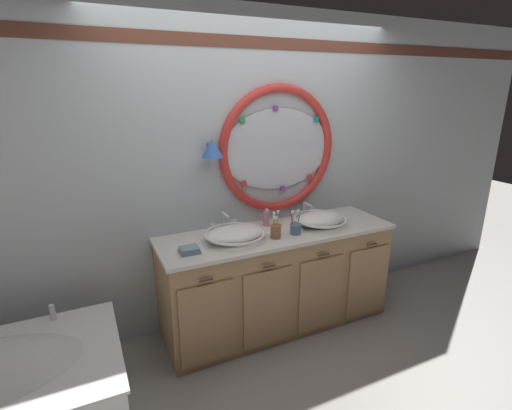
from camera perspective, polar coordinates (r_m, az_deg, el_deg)
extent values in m
plane|color=gray|center=(3.33, 4.04, -19.60)|extent=(14.00, 14.00, 0.00)
cube|color=silver|center=(3.26, -0.55, 4.98)|extent=(6.40, 0.08, 2.60)
cube|color=brown|center=(3.17, -0.25, 23.18)|extent=(6.27, 0.01, 0.09)
ellipsoid|color=silver|center=(3.28, 3.36, 8.28)|extent=(1.01, 0.02, 0.69)
torus|color=red|center=(3.27, 3.40, 8.27)|extent=(1.08, 0.07, 1.08)
cube|color=silver|center=(3.54, 10.73, 8.37)|extent=(0.05, 0.01, 0.05)
cube|color=teal|center=(3.43, 9.02, 12.50)|extent=(0.05, 0.01, 0.05)
cube|color=purple|center=(3.21, 2.95, 14.25)|extent=(0.04, 0.01, 0.04)
cube|color=green|center=(3.09, -2.06, 12.54)|extent=(0.05, 0.01, 0.05)
cube|color=green|center=(3.06, -4.94, 7.94)|extent=(0.05, 0.01, 0.05)
cube|color=red|center=(3.18, -1.81, 3.19)|extent=(0.05, 0.01, 0.05)
cube|color=purple|center=(3.36, 3.99, 2.50)|extent=(0.05, 0.01, 0.05)
cube|color=red|center=(3.48, 8.02, 4.20)|extent=(0.05, 0.01, 0.05)
cylinder|color=#4C3823|center=(2.99, -6.92, 8.97)|extent=(0.02, 0.09, 0.02)
cone|color=blue|center=(2.95, -6.60, 8.46)|extent=(0.17, 0.17, 0.14)
cube|color=tan|center=(3.32, 3.14, -11.10)|extent=(1.93, 0.59, 0.84)
cube|color=silver|center=(3.14, 3.27, -4.13)|extent=(1.97, 0.63, 0.03)
cube|color=silver|center=(3.40, 0.96, -3.73)|extent=(1.93, 0.02, 0.11)
cube|color=tan|center=(2.86, -7.29, -17.36)|extent=(0.41, 0.02, 0.63)
cylinder|color=#422D1E|center=(2.66, -7.50, -11.11)|extent=(0.10, 0.01, 0.01)
cube|color=tan|center=(3.01, 1.78, -15.24)|extent=(0.41, 0.02, 0.63)
cylinder|color=#422D1E|center=(2.83, 1.96, -9.20)|extent=(0.10, 0.01, 0.01)
cube|color=tan|center=(3.23, 9.65, -13.07)|extent=(0.41, 0.02, 0.63)
cylinder|color=#422D1E|center=(3.06, 10.11, -7.34)|extent=(0.10, 0.01, 0.01)
cube|color=tan|center=(3.50, 16.29, -11.02)|extent=(0.41, 0.02, 0.63)
cylinder|color=#422D1E|center=(3.34, 16.94, -5.66)|extent=(0.10, 0.01, 0.01)
cylinder|color=silver|center=(2.97, -28.16, -14.00)|extent=(0.04, 0.04, 0.11)
ellipsoid|color=white|center=(2.93, -3.22, -4.31)|extent=(0.45, 0.31, 0.10)
torus|color=white|center=(2.93, -3.23, -4.26)|extent=(0.47, 0.47, 0.02)
cylinder|color=silver|center=(2.93, -3.23, -4.26)|extent=(0.03, 0.03, 0.01)
ellipsoid|color=white|center=(3.29, 9.59, -2.05)|extent=(0.44, 0.31, 0.11)
torus|color=white|center=(3.29, 9.59, -2.00)|extent=(0.46, 0.46, 0.02)
cylinder|color=silver|center=(3.29, 9.59, -2.00)|extent=(0.03, 0.03, 0.01)
cylinder|color=silver|center=(3.16, -4.93, -3.50)|extent=(0.05, 0.05, 0.02)
cylinder|color=silver|center=(3.14, -4.96, -2.25)|extent=(0.02, 0.02, 0.13)
sphere|color=silver|center=(3.12, -4.99, -1.15)|extent=(0.03, 0.03, 0.03)
cylinder|color=silver|center=(3.06, -4.57, -1.50)|extent=(0.02, 0.13, 0.02)
cylinder|color=silver|center=(3.13, -6.55, -3.41)|extent=(0.04, 0.04, 0.06)
cylinder|color=silver|center=(3.19, -3.35, -2.92)|extent=(0.04, 0.04, 0.06)
cube|color=silver|center=(3.12, -6.57, -2.83)|extent=(0.05, 0.01, 0.01)
cube|color=silver|center=(3.18, -3.36, -2.34)|extent=(0.05, 0.01, 0.01)
cylinder|color=silver|center=(3.50, 7.24, -1.53)|extent=(0.05, 0.05, 0.02)
cylinder|color=silver|center=(3.48, 7.28, -0.55)|extent=(0.02, 0.02, 0.11)
sphere|color=silver|center=(3.46, 7.31, 0.29)|extent=(0.03, 0.03, 0.03)
cylinder|color=silver|center=(3.41, 7.87, 0.01)|extent=(0.02, 0.12, 0.02)
cylinder|color=silver|center=(3.45, 6.14, -1.40)|extent=(0.04, 0.04, 0.06)
cylinder|color=silver|center=(3.53, 8.34, -1.04)|extent=(0.04, 0.04, 0.06)
cube|color=silver|center=(3.44, 6.16, -0.87)|extent=(0.05, 0.01, 0.01)
cube|color=silver|center=(3.52, 8.36, -0.52)|extent=(0.05, 0.01, 0.01)
cylinder|color=#996647|center=(2.97, 2.96, -4.01)|extent=(0.08, 0.08, 0.10)
torus|color=#996647|center=(2.95, 2.97, -3.08)|extent=(0.09, 0.09, 0.01)
cylinder|color=#19ADB2|center=(2.97, 3.29, -2.94)|extent=(0.03, 0.02, 0.19)
cube|color=white|center=(2.93, 3.32, -1.03)|extent=(0.02, 0.02, 0.02)
cylinder|color=green|center=(2.97, 2.68, -3.05)|extent=(0.01, 0.03, 0.17)
cube|color=white|center=(2.94, 2.71, -1.29)|extent=(0.02, 0.02, 0.02)
cylinder|color=yellow|center=(2.95, 2.71, -3.43)|extent=(0.01, 0.02, 0.15)
cube|color=white|center=(2.92, 2.73, -1.85)|extent=(0.02, 0.01, 0.02)
cylinder|color=orange|center=(2.94, 3.07, -3.47)|extent=(0.03, 0.03, 0.15)
cube|color=white|center=(2.91, 3.09, -1.87)|extent=(0.02, 0.02, 0.03)
cylinder|color=slate|center=(3.07, 5.92, -3.60)|extent=(0.09, 0.09, 0.08)
torus|color=slate|center=(3.05, 5.95, -2.90)|extent=(0.10, 0.10, 0.01)
cylinder|color=green|center=(3.06, 6.31, -2.55)|extent=(0.04, 0.03, 0.17)
cube|color=white|center=(3.03, 6.37, -0.85)|extent=(0.02, 0.02, 0.03)
cylinder|color=#E0383D|center=(3.04, 5.48, -2.71)|extent=(0.04, 0.02, 0.16)
cube|color=white|center=(3.01, 5.53, -1.07)|extent=(0.02, 0.02, 0.02)
cylinder|color=pink|center=(3.22, 1.58, -2.06)|extent=(0.05, 0.05, 0.12)
cylinder|color=silver|center=(3.20, 1.59, -0.84)|extent=(0.03, 0.03, 0.02)
cylinder|color=silver|center=(3.18, 1.74, -0.69)|extent=(0.01, 0.04, 0.01)
cube|color=#7593A8|center=(2.77, -9.93, -6.85)|extent=(0.14, 0.12, 0.02)
cube|color=#7593A8|center=(2.76, -9.95, -6.44)|extent=(0.13, 0.11, 0.02)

